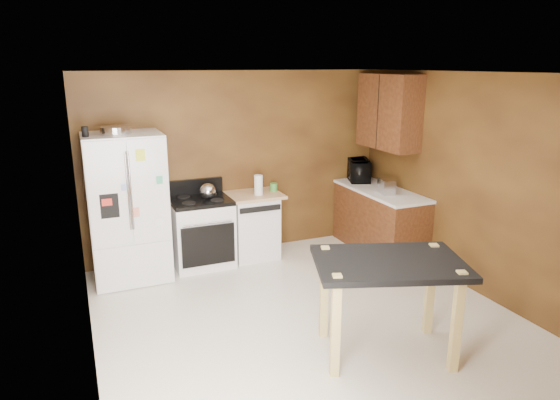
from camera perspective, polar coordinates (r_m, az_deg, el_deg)
floor at (r=5.34m, az=3.41°, el=-13.61°), size 4.50×4.50×0.00m
ceiling at (r=4.68m, az=3.91°, el=14.27°), size 4.50×4.50×0.00m
wall_back at (r=6.89m, az=-4.73°, el=4.13°), size 4.20×0.00×4.20m
wall_front at (r=3.15m, az=22.54°, el=-11.00°), size 4.20×0.00×4.20m
wall_left at (r=4.39m, az=-21.79°, el=-3.51°), size 0.00×4.50×4.50m
wall_right at (r=6.07m, az=21.68°, el=1.55°), size 0.00×4.50×4.50m
roasting_pan at (r=6.08m, az=-18.29°, el=7.58°), size 0.36×0.36×0.09m
pen_cup at (r=5.97m, az=-21.39°, el=7.28°), size 0.07×0.07×0.11m
kettle at (r=6.46m, az=-8.25°, el=1.01°), size 0.20×0.20×0.20m
paper_towel at (r=6.64m, az=-2.48°, el=1.72°), size 0.14×0.14×0.27m
green_canister at (r=6.84m, az=-0.73°, el=1.48°), size 0.13×0.13×0.11m
toaster at (r=6.82m, az=12.07°, el=1.56°), size 0.23×0.31×0.20m
microwave at (r=7.50m, az=8.95°, el=3.32°), size 0.52×0.62×0.29m
refrigerator at (r=6.30m, az=-17.03°, el=-0.86°), size 0.90×0.80×1.80m
gas_range at (r=6.63m, az=-8.96°, el=-3.54°), size 0.76×0.68×1.10m
dishwasher at (r=6.85m, az=-3.15°, el=-2.83°), size 0.78×0.63×0.89m
right_cabinets at (r=7.10m, az=11.59°, el=1.36°), size 0.63×1.58×2.45m
island at (r=4.57m, az=12.29°, el=-8.31°), size 1.51×1.24×0.93m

